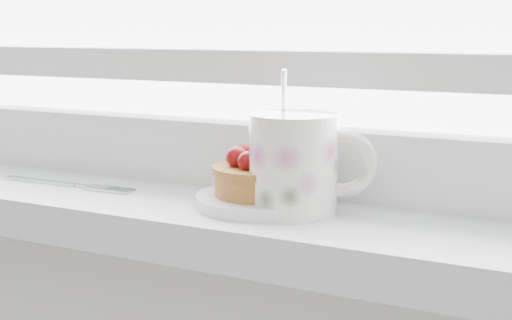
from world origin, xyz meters
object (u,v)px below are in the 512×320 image
Objects in this scene: saucer at (260,200)px; floral_mug at (297,162)px; fork at (66,184)px; raspberry_tart at (260,174)px.

floral_mug is (0.04, -0.01, 0.04)m from saucer.
saucer is at bearing 2.78° from fork.
raspberry_tart is 0.53× the size of fork.
fork is (-0.23, -0.01, -0.00)m from saucer.
saucer is 1.35× the size of raspberry_tart.
floral_mug is at bearing -7.54° from saucer.
raspberry_tart reaches higher than saucer.
floral_mug is at bearing -7.38° from raspberry_tart.
fork is (-0.27, -0.01, -0.05)m from floral_mug.
saucer is 0.03m from raspberry_tart.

